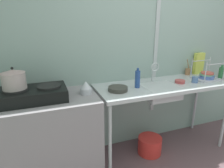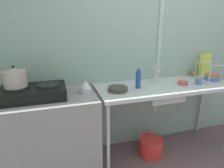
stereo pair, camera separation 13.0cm
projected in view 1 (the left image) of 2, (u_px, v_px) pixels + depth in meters
wall_back at (153, 39)px, 2.47m from camera, size 5.33×0.10×2.78m
wall_metal_strip at (157, 28)px, 2.38m from camera, size 0.05×0.01×2.23m
counter_concrete at (34, 142)px, 1.93m from camera, size 1.29×0.59×0.89m
counter_sink at (164, 89)px, 2.32m from camera, size 1.65×0.59×0.89m
stove at (33, 94)px, 1.79m from camera, size 0.60×0.37×0.13m
pot_on_left_burner at (14, 79)px, 1.70m from camera, size 0.21×0.21×0.20m
percolator at (86, 88)px, 1.95m from camera, size 0.12×0.12×0.13m
sink_basin at (160, 91)px, 2.25m from camera, size 0.41×0.34×0.14m
faucet at (154, 69)px, 2.33m from camera, size 0.11×0.07×0.24m
frying_pan at (118, 89)px, 2.05m from camera, size 0.21×0.21×0.04m
dish_rack at (207, 76)px, 2.48m from camera, size 0.32×0.25×0.26m
cup_by_rack at (195, 79)px, 2.34m from camera, size 0.07×0.07×0.08m
small_bowl_on_drainboard at (180, 81)px, 2.33m from camera, size 0.12×0.12×0.04m
bottle_by_sink at (138, 79)px, 2.14m from camera, size 0.06×0.06×0.22m
bottle_by_rack at (221, 73)px, 2.50m from camera, size 0.06×0.06×0.18m
cereal_box at (199, 63)px, 2.72m from camera, size 0.16×0.07×0.30m
utensil_jar at (188, 71)px, 2.69m from camera, size 0.07×0.07×0.22m
bucket_on_floor at (150, 145)px, 2.44m from camera, size 0.30×0.30×0.22m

